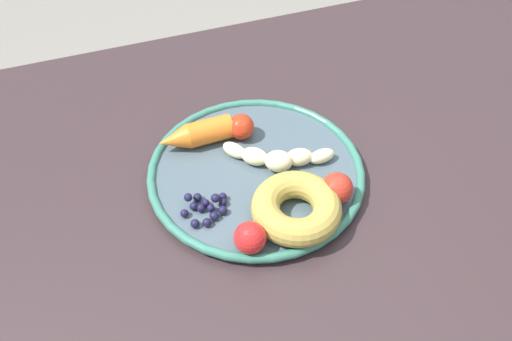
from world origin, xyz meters
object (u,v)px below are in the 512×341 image
Objects in this scene: plate at (256,172)px; carrot_orange at (195,135)px; tomato_far at (241,127)px; donut at (296,208)px; tomato_mid at (337,188)px; tomato_near at (250,238)px; blueberry_pile at (206,208)px; banana at (277,157)px; dining_table at (266,220)px.

carrot_orange reaches higher than plate.
carrot_orange is 0.07m from tomato_far.
donut is 0.06m from tomato_mid.
plate is 7.50× the size of tomato_near.
blueberry_pile is at bearing -151.25° from plate.
carrot_orange is at bearing 173.60° from tomato_far.
banana is at bearing 5.40° from plate.
carrot_orange reaches higher than blueberry_pile.
tomato_near reaches higher than donut.
dining_table is 4.32× the size of plate.
carrot_orange is 0.13m from blueberry_pile.
carrot_orange is (-0.06, 0.08, 0.02)m from plate.
banana is at bearing -66.63° from tomato_far.
dining_table is at bearing -48.37° from carrot_orange.
donut is at bearing -77.63° from plate.
carrot_orange is at bearing 128.73° from plate.
tomato_mid reaches higher than tomato_near.
tomato_mid is (0.05, -0.08, 0.01)m from banana.
tomato_mid reaches higher than carrot_orange.
carrot_orange is at bearing 115.99° from donut.
tomato_far is (-0.02, 0.16, 0.00)m from donut.
tomato_near is 0.19m from tomato_far.
tomato_mid is (0.14, -0.16, 0.00)m from carrot_orange.
blueberry_pile is (-0.10, -0.04, 0.11)m from dining_table.
blueberry_pile reaches higher than plate.
dining_table is at bearing 94.69° from donut.
plate is 2.78× the size of carrot_orange.
dining_table is 20.00× the size of blueberry_pile.
carrot_orange is 2.84× the size of tomato_far.
carrot_orange is 1.67× the size of blueberry_pile.
tomato_near is at bearing -85.93° from carrot_orange.
dining_table is at bearing -28.57° from plate.
plate is 0.09m from blueberry_pile.
carrot_orange is 2.55× the size of tomato_mid.
tomato_far is at bearing 96.06° from donut.
carrot_orange reaches higher than banana.
carrot_orange is 0.19m from tomato_near.
tomato_far is (0.09, 0.12, 0.01)m from blueberry_pile.
banana is 1.31× the size of donut.
tomato_near is (-0.06, -0.11, 0.13)m from dining_table.
dining_table is at bearing 131.87° from tomato_mid.
tomato_mid is at bearing -48.26° from carrot_orange.
tomato_mid reaches higher than dining_table.
dining_table is 0.15m from blueberry_pile.
banana is 0.12m from carrot_orange.
donut is (0.08, -0.17, 0.00)m from carrot_orange.
tomato_far is at bearing 53.65° from blueberry_pile.
plate is 2.62× the size of donut.
tomato_near is (0.03, -0.07, 0.01)m from blueberry_pile.
blueberry_pile is at bearing 115.48° from tomato_near.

